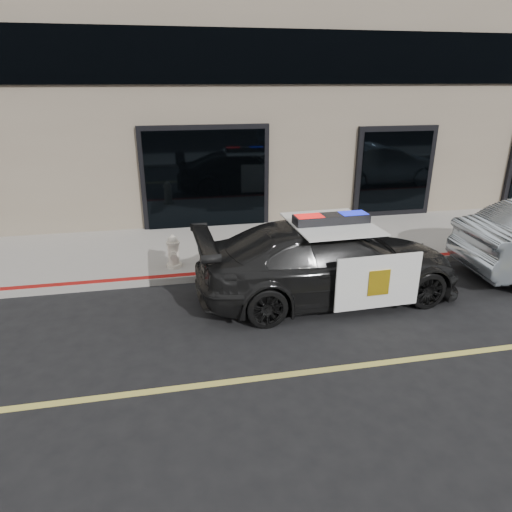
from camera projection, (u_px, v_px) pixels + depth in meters
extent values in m
plane|color=black|center=(325.00, 370.00, 6.66)|extent=(120.00, 120.00, 0.00)
cube|color=gray|center=(255.00, 246.00, 11.43)|extent=(60.00, 3.50, 0.15)
cube|color=#756856|center=(221.00, 9.00, 14.08)|extent=(60.00, 7.00, 12.00)
imported|color=black|center=(329.00, 261.00, 8.68)|extent=(2.39, 5.20, 1.47)
cube|color=white|center=(378.00, 282.00, 7.84)|extent=(1.57, 0.09, 0.98)
cube|color=white|center=(332.00, 242.00, 9.75)|extent=(1.57, 0.09, 0.98)
cube|color=white|center=(331.00, 224.00, 8.41)|extent=(1.53, 1.81, 0.02)
cube|color=gold|center=(379.00, 283.00, 7.81)|extent=(0.39, 0.03, 0.47)
cube|color=black|center=(331.00, 219.00, 8.38)|extent=(1.42, 0.41, 0.17)
cube|color=red|center=(309.00, 220.00, 8.28)|extent=(0.50, 0.33, 0.16)
cube|color=#0C19CC|center=(353.00, 217.00, 8.47)|extent=(0.50, 0.33, 0.16)
cylinder|color=silver|center=(174.00, 265.00, 9.93)|extent=(0.33, 0.33, 0.07)
cylinder|color=silver|center=(174.00, 254.00, 9.84)|extent=(0.24, 0.24, 0.46)
cylinder|color=silver|center=(173.00, 243.00, 9.75)|extent=(0.28, 0.28, 0.05)
sphere|color=silver|center=(173.00, 241.00, 9.73)|extent=(0.21, 0.21, 0.21)
cylinder|color=silver|center=(172.00, 236.00, 9.69)|extent=(0.06, 0.06, 0.06)
cylinder|color=silver|center=(173.00, 249.00, 9.96)|extent=(0.12, 0.11, 0.12)
cylinder|color=silver|center=(174.00, 254.00, 9.67)|extent=(0.12, 0.11, 0.12)
cylinder|color=silver|center=(174.00, 257.00, 9.67)|extent=(0.16, 0.13, 0.16)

